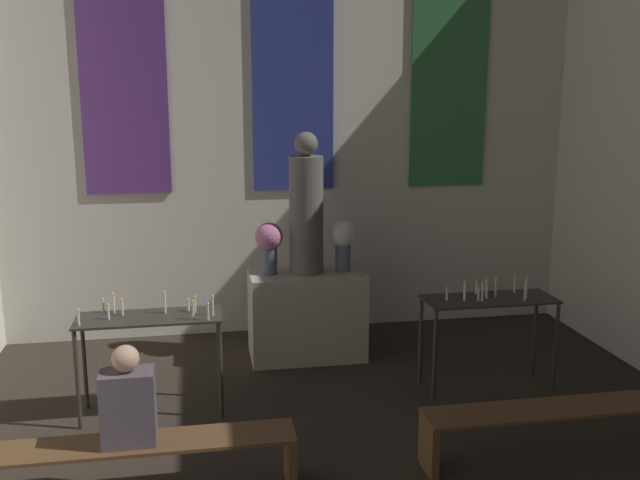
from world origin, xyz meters
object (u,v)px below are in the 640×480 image
pew_back_right (571,418)px  flower_vase_right (343,240)px  flower_vase_left (269,242)px  statue (306,209)px  altar (307,314)px  person_seated (128,401)px  candle_rack_right (489,311)px  candle_rack_left (150,330)px  pew_back_left (126,457)px

pew_back_right → flower_vase_right: bearing=117.0°
flower_vase_left → statue: bearing=0.0°
altar → statue: 1.13m
altar → person_seated: (-1.62, -2.49, 0.27)m
flower_vase_left → pew_back_right: (2.04, -2.49, -0.93)m
flower_vase_right → person_seated: flower_vase_right is taller
flower_vase_right → flower_vase_left: bearing=180.0°
person_seated → pew_back_right: bearing=0.0°
statue → person_seated: size_ratio=2.08×
candle_rack_right → person_seated: bearing=-156.6°
candle_rack_left → altar: bearing=35.9°
altar → flower_vase_left: (-0.39, 0.00, 0.80)m
altar → flower_vase_right: flower_vase_right is taller
candle_rack_right → person_seated: size_ratio=1.77×
statue → pew_back_left: bearing=-123.6°
candle_rack_left → pew_back_left: size_ratio=0.53×
altar → pew_back_left: altar is taller
pew_back_left → candle_rack_left: bearing=85.5°
flower_vase_right → candle_rack_left: flower_vase_right is taller
statue → pew_back_right: 3.24m
altar → candle_rack_right: (1.55, -1.12, 0.30)m
flower_vase_right → pew_back_right: flower_vase_right is taller
candle_rack_left → person_seated: (-0.07, -1.37, -0.03)m
candle_rack_right → person_seated: (-3.17, -1.37, -0.03)m
candle_rack_right → pew_back_right: 1.44m
flower_vase_left → person_seated: size_ratio=0.77×
candle_rack_left → person_seated: bearing=-93.1°
person_seated → candle_rack_right: bearing=23.4°
statue → pew_back_left: (-1.65, -2.49, -1.27)m
flower_vase_left → candle_rack_right: size_ratio=0.44×
flower_vase_right → candle_rack_right: 1.69m
flower_vase_right → candle_rack_left: (-1.93, -1.12, -0.49)m
pew_back_left → altar: bearing=56.4°
flower_vase_right → person_seated: bearing=-128.9°
candle_rack_right → pew_back_left: candle_rack_right is taller
altar → pew_back_left: 2.99m
flower_vase_right → candle_rack_right: (1.16, -1.12, -0.49)m
pew_back_left → flower_vase_left: bearing=63.0°
statue → altar: bearing=0.0°
altar → flower_vase_right: (0.39, 0.00, 0.80)m
statue → pew_back_right: statue is taller
flower_vase_left → candle_rack_right: bearing=-30.0°
altar → statue: size_ratio=0.82×
pew_back_left → person_seated: person_seated is taller
flower_vase_left → pew_back_left: (-1.27, -2.49, -0.93)m
pew_back_left → person_seated: (0.03, -0.00, 0.40)m
pew_back_right → person_seated: person_seated is taller
altar → flower_vase_left: 0.89m
pew_back_left → candle_rack_right: bearing=23.1°
flower_vase_left → person_seated: 2.82m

